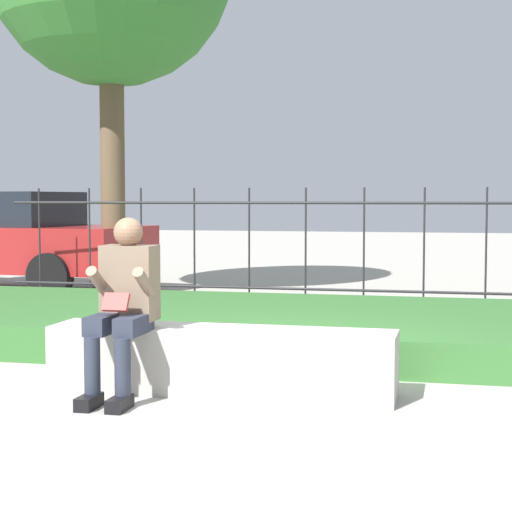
# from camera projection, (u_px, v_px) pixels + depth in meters

# --- Properties ---
(ground_plane) EXTENTS (60.00, 60.00, 0.00)m
(ground_plane) POSITION_uv_depth(u_px,v_px,m) (250.00, 395.00, 6.15)
(ground_plane) COLOR #A8A399
(stone_bench) EXTENTS (2.52, 0.48, 0.48)m
(stone_bench) POSITION_uv_depth(u_px,v_px,m) (221.00, 364.00, 6.18)
(stone_bench) COLOR #ADA89E
(stone_bench) RESTS_ON ground_plane
(person_seated_reader) EXTENTS (0.42, 0.73, 1.28)m
(person_seated_reader) POSITION_uv_depth(u_px,v_px,m) (124.00, 299.00, 6.03)
(person_seated_reader) COLOR black
(person_seated_reader) RESTS_ON ground_plane
(grass_berm) EXTENTS (10.47, 3.10, 0.31)m
(grass_berm) POSITION_uv_depth(u_px,v_px,m) (304.00, 328.00, 8.32)
(grass_berm) COLOR #33662D
(grass_berm) RESTS_ON ground_plane
(iron_fence) EXTENTS (8.47, 0.03, 1.54)m
(iron_fence) POSITION_uv_depth(u_px,v_px,m) (335.00, 248.00, 10.28)
(iron_fence) COLOR #232326
(iron_fence) RESTS_ON ground_plane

